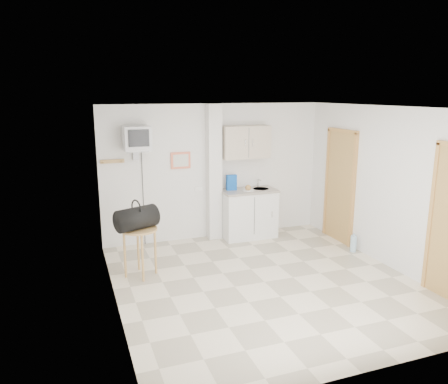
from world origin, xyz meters
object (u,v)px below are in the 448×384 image
object	(u,v)px
round_table	(140,237)
duffel_bag	(137,218)
crt_television	(137,139)
water_bottle	(353,243)

from	to	relation	value
round_table	duffel_bag	xyz separation A→B (m)	(-0.03, -0.03, 0.30)
crt_television	duffel_bag	world-z (taller)	crt_television
round_table	water_bottle	world-z (taller)	round_table
round_table	water_bottle	distance (m)	3.67
crt_television	duffel_bag	xyz separation A→B (m)	(-0.23, -1.19, -1.03)
crt_television	duffel_bag	distance (m)	1.59
round_table	water_bottle	bearing A→B (deg)	-3.85
crt_television	round_table	xyz separation A→B (m)	(-0.20, -1.16, -1.32)
crt_television	water_bottle	xyz separation A→B (m)	(3.43, -1.41, -1.79)
round_table	crt_television	bearing A→B (deg)	80.22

